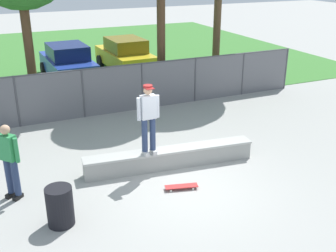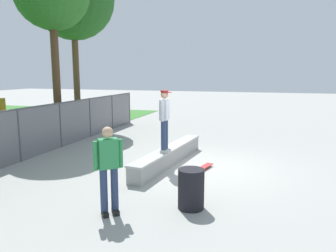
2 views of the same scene
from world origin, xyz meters
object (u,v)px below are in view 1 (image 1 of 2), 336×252
at_px(skateboard, 181,186).
at_px(trash_bin, 60,206).
at_px(car_blue, 68,62).
at_px(concrete_ledge, 170,158).
at_px(skateboarder, 148,116).
at_px(car_yellow, 125,55).
at_px(bystander, 9,158).

bearing_deg(skateboard, trash_bin, -175.15).
bearing_deg(car_blue, trash_bin, -102.35).
distance_m(concrete_ledge, skateboarder, 1.43).
bearing_deg(car_yellow, skateboard, -102.19).
height_order(skateboarder, bystander, skateboarder).
xyz_separation_m(skateboard, bystander, (-3.71, 1.26, 0.94)).
height_order(car_yellow, trash_bin, car_yellow).
height_order(concrete_ledge, trash_bin, trash_bin).
bearing_deg(bystander, skateboard, -18.81).
relative_size(concrete_ledge, car_blue, 1.09).
relative_size(concrete_ledge, skateboard, 5.62).
relative_size(skateboard, car_yellow, 0.19).
bearing_deg(car_blue, bystander, -108.43).
height_order(skateboarder, trash_bin, skateboarder).
relative_size(concrete_ledge, trash_bin, 5.39).
bearing_deg(skateboard, concrete_ledge, 78.83).
relative_size(skateboarder, trash_bin, 2.14).
bearing_deg(concrete_ledge, car_yellow, 77.69).
bearing_deg(skateboarder, car_yellow, 74.55).
xyz_separation_m(car_yellow, bystander, (-6.20, -10.26, 0.17)).
distance_m(car_yellow, trash_bin, 12.96).
bearing_deg(car_yellow, skateboarder, -105.45).
height_order(car_yellow, bystander, bystander).
bearing_deg(car_blue, skateboarder, -89.65).
distance_m(concrete_ledge, trash_bin, 3.48).
relative_size(skateboarder, bystander, 1.01).
xyz_separation_m(concrete_ledge, trash_bin, (-3.16, -1.44, 0.17)).
bearing_deg(bystander, car_yellow, 58.85).
distance_m(skateboarder, trash_bin, 3.11).
bearing_deg(trash_bin, bystander, 117.61).
height_order(car_blue, trash_bin, car_blue).
xyz_separation_m(car_yellow, trash_bin, (-5.41, -11.77, -0.41)).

